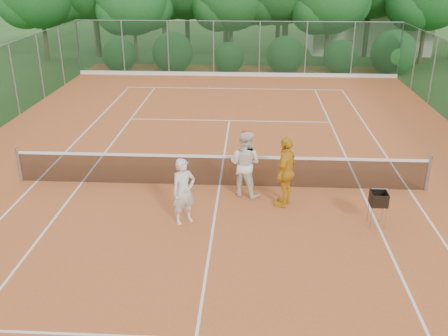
# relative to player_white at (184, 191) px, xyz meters

# --- Properties ---
(ground) EXTENTS (120.00, 120.00, 0.00)m
(ground) POSITION_rel_player_white_xyz_m (0.74, 2.20, -0.87)
(ground) COLOR #244A1A
(ground) RESTS_ON ground
(clay_court) EXTENTS (18.00, 36.00, 0.02)m
(clay_court) POSITION_rel_player_white_xyz_m (0.74, 2.20, -0.86)
(clay_court) COLOR #BA5C2B
(clay_court) RESTS_ON ground
(club_building) EXTENTS (8.00, 5.00, 3.00)m
(club_building) POSITION_rel_player_white_xyz_m (9.74, 26.20, 0.63)
(club_building) COLOR beige
(club_building) RESTS_ON ground
(tennis_net) EXTENTS (11.97, 0.10, 1.10)m
(tennis_net) POSITION_rel_player_white_xyz_m (0.74, 2.20, -0.34)
(tennis_net) COLOR gray
(tennis_net) RESTS_ON clay_court
(player_white) EXTENTS (0.74, 0.69, 1.70)m
(player_white) POSITION_rel_player_white_xyz_m (0.00, 0.00, 0.00)
(player_white) COLOR silver
(player_white) RESTS_ON clay_court
(player_center_grp) EXTENTS (1.13, 1.02, 1.93)m
(player_center_grp) POSITION_rel_player_white_xyz_m (1.48, 1.65, 0.10)
(player_center_grp) COLOR white
(player_center_grp) RESTS_ON clay_court
(player_yellow) EXTENTS (0.89, 1.23, 1.94)m
(player_yellow) POSITION_rel_player_white_xyz_m (2.57, 1.10, 0.12)
(player_yellow) COLOR gold
(player_yellow) RESTS_ON clay_court
(ball_hopper) EXTENTS (0.39, 0.39, 0.90)m
(ball_hopper) POSITION_rel_player_white_xyz_m (4.79, 0.10, -0.14)
(ball_hopper) COLOR gray
(ball_hopper) RESTS_ON clay_court
(stray_ball_a) EXTENTS (0.07, 0.07, 0.07)m
(stray_ball_a) POSITION_rel_player_white_xyz_m (-0.58, 14.29, -0.82)
(stray_ball_a) COLOR #C2D932
(stray_ball_a) RESTS_ON clay_court
(stray_ball_b) EXTENTS (0.07, 0.07, 0.07)m
(stray_ball_b) POSITION_rel_player_white_xyz_m (-1.69, 14.03, -0.82)
(stray_ball_b) COLOR #DCEB36
(stray_ball_b) RESTS_ON clay_court
(stray_ball_c) EXTENTS (0.07, 0.07, 0.07)m
(stray_ball_c) POSITION_rel_player_white_xyz_m (2.04, 10.64, -0.82)
(stray_ball_c) COLOR #CAD531
(stray_ball_c) RESTS_ON clay_court
(court_markings) EXTENTS (11.03, 23.83, 0.01)m
(court_markings) POSITION_rel_player_white_xyz_m (0.74, 2.20, -0.85)
(court_markings) COLOR white
(court_markings) RESTS_ON clay_court
(fence_back) EXTENTS (18.07, 0.07, 3.00)m
(fence_back) POSITION_rel_player_white_xyz_m (0.74, 17.20, 0.65)
(fence_back) COLOR #19381E
(fence_back) RESTS_ON clay_court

